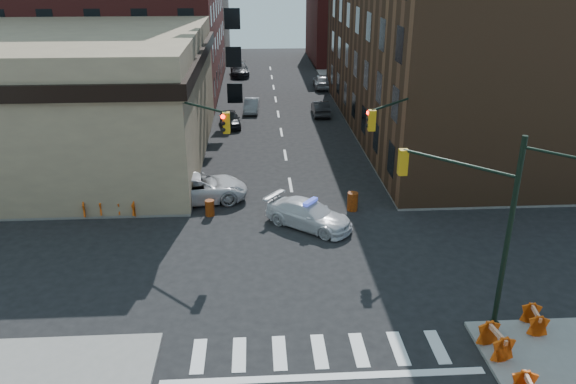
{
  "coord_description": "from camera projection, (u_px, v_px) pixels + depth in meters",
  "views": [
    {
      "loc": [
        -2.21,
        -23.8,
        13.62
      ],
      "look_at": [
        -0.55,
        3.54,
        2.2
      ],
      "focal_mm": 35.0,
      "sensor_mm": 36.0,
      "label": 1
    }
  ],
  "objects": [
    {
      "name": "sidewalk_nw",
      "position": [
        47.0,
        105.0,
        56.14
      ],
      "size": [
        34.0,
        54.5,
        0.15
      ],
      "primitive_type": "cube",
      "color": "gray",
      "rests_on": "ground"
    },
    {
      "name": "signal_pole_nw",
      "position": [
        188.0,
        145.0,
        30.21
      ],
      "size": [
        3.58,
        3.67,
        8.0
      ],
      "rotation": [
        0.0,
        0.0,
        -0.79
      ],
      "color": "black",
      "rests_on": "sidewalk_nw"
    },
    {
      "name": "parked_car_enear",
      "position": [
        320.0,
        108.0,
        52.53
      ],
      "size": [
        1.45,
        4.11,
        1.35
      ],
      "primitive_type": "imported",
      "rotation": [
        0.0,
        0.0,
        3.14
      ],
      "color": "black",
      "rests_on": "ground"
    },
    {
      "name": "parked_car_efar",
      "position": [
        322.0,
        81.0,
        63.51
      ],
      "size": [
        1.91,
        4.69,
        1.59
      ],
      "primitive_type": "imported",
      "rotation": [
        0.0,
        0.0,
        3.14
      ],
      "color": "#979A9F",
      "rests_on": "ground"
    },
    {
      "name": "barricade_se_a",
      "position": [
        534.0,
        320.0,
        21.88
      ],
      "size": [
        0.73,
        1.23,
        0.87
      ],
      "primitive_type": null,
      "rotation": [
        0.0,
        0.0,
        1.43
      ],
      "color": "#C03909",
      "rests_on": "sidewalk_se"
    },
    {
      "name": "commercial_row_ne",
      "position": [
        439.0,
        46.0,
        46.05
      ],
      "size": [
        14.0,
        34.0,
        14.0
      ],
      "primitive_type": "cube",
      "color": "#533521",
      "rests_on": "ground"
    },
    {
      "name": "signal_pole_se",
      "position": [
        480.0,
        222.0,
        20.76
      ],
      "size": [
        5.4,
        5.27,
        8.0
      ],
      "rotation": [
        0.0,
        0.0,
        2.36
      ],
      "color": "black",
      "rests_on": "sidewalk_se"
    },
    {
      "name": "filler_nw",
      "position": [
        156.0,
        1.0,
        80.44
      ],
      "size": [
        20.0,
        18.0,
        16.0
      ],
      "primitive_type": "cube",
      "color": "brown",
      "rests_on": "ground"
    },
    {
      "name": "barrel_bank",
      "position": [
        210.0,
        208.0,
        31.99
      ],
      "size": [
        0.69,
        0.69,
        0.93
      ],
      "primitive_type": "cylinder",
      "rotation": [
        0.0,
        0.0,
        0.43
      ],
      "color": "#C43D09",
      "rests_on": "ground"
    },
    {
      "name": "signal_pole_ne",
      "position": [
        402.0,
        141.0,
        30.87
      ],
      "size": [
        3.67,
        3.58,
        8.0
      ],
      "rotation": [
        0.0,
        0.0,
        -2.36
      ],
      "color": "black",
      "rests_on": "sidewalk_ne"
    },
    {
      "name": "sidewalk_ne",
      "position": [
        495.0,
        98.0,
        58.72
      ],
      "size": [
        34.0,
        54.5,
        0.15
      ],
      "primitive_type": "cube",
      "color": "gray",
      "rests_on": "ground"
    },
    {
      "name": "tree_ne_far",
      "position": [
        348.0,
        65.0,
        57.69
      ],
      "size": [
        3.0,
        3.0,
        4.85
      ],
      "color": "black",
      "rests_on": "sidewalk_ne"
    },
    {
      "name": "pedestrian_a",
      "position": [
        163.0,
        177.0,
        35.04
      ],
      "size": [
        0.75,
        0.67,
        1.72
      ],
      "primitive_type": "imported",
      "rotation": [
        0.0,
        0.0,
        -0.52
      ],
      "color": "black",
      "rests_on": "sidewalk_nw"
    },
    {
      "name": "barrel_road",
      "position": [
        353.0,
        201.0,
        32.64
      ],
      "size": [
        0.81,
        0.81,
        1.1
      ],
      "primitive_type": "cylinder",
      "rotation": [
        0.0,
        0.0,
        0.43
      ],
      "color": "#E84A0A",
      "rests_on": "ground"
    },
    {
      "name": "pedestrian_b",
      "position": [
        116.0,
        181.0,
        34.23
      ],
      "size": [
        1.13,
        1.06,
        1.84
      ],
      "primitive_type": "imported",
      "rotation": [
        0.0,
        0.0,
        0.55
      ],
      "color": "black",
      "rests_on": "sidewalk_nw"
    },
    {
      "name": "parked_car_wnear",
      "position": [
        230.0,
        119.0,
        48.97
      ],
      "size": [
        2.12,
        4.2,
        1.37
      ],
      "primitive_type": "imported",
      "rotation": [
        0.0,
        0.0,
        0.13
      ],
      "color": "black",
      "rests_on": "ground"
    },
    {
      "name": "pedestrian_c",
      "position": [
        133.0,
        173.0,
        35.5
      ],
      "size": [
        1.15,
        0.79,
        1.82
      ],
      "primitive_type": "imported",
      "rotation": [
        0.0,
        0.0,
        0.36
      ],
      "color": "black",
      "rests_on": "sidewalk_nw"
    },
    {
      "name": "police_car",
      "position": [
        309.0,
        215.0,
        30.55
      ],
      "size": [
        5.19,
        4.68,
        1.45
      ],
      "primitive_type": "imported",
      "rotation": [
        0.0,
        0.0,
        0.91
      ],
      "color": "silver",
      "rests_on": "ground"
    },
    {
      "name": "tree_ne_near",
      "position": [
        362.0,
        81.0,
        50.32
      ],
      "size": [
        3.0,
        3.0,
        4.85
      ],
      "color": "black",
      "rests_on": "sidewalk_ne"
    },
    {
      "name": "pickup",
      "position": [
        197.0,
        188.0,
        33.76
      ],
      "size": [
        6.46,
        3.77,
        1.69
      ],
      "primitive_type": "imported",
      "rotation": [
        0.0,
        0.0,
        1.74
      ],
      "color": "silver",
      "rests_on": "ground"
    },
    {
      "name": "bank_building",
      "position": [
        46.0,
        97.0,
        39.81
      ],
      "size": [
        22.0,
        22.0,
        9.0
      ],
      "primitive_type": "cube",
      "color": "#998664",
      "rests_on": "ground"
    },
    {
      "name": "parked_car_wfar",
      "position": [
        252.0,
        106.0,
        53.58
      ],
      "size": [
        1.6,
        3.94,
        1.27
      ],
      "primitive_type": "imported",
      "rotation": [
        0.0,
        0.0,
        -0.07
      ],
      "color": "gray",
      "rests_on": "ground"
    },
    {
      "name": "barricade_se_b",
      "position": [
        495.0,
        342.0,
        20.54
      ],
      "size": [
        0.85,
        1.4,
        0.99
      ],
      "primitive_type": null,
      "rotation": [
        0.0,
        0.0,
        1.73
      ],
      "color": "red",
      "rests_on": "sidewalk_se"
    },
    {
      "name": "ground",
      "position": [
        304.0,
        261.0,
        27.29
      ],
      "size": [
        140.0,
        140.0,
        0.0
      ],
      "primitive_type": "plane",
      "color": "black",
      "rests_on": "ground"
    },
    {
      "name": "filler_ne",
      "position": [
        367.0,
        17.0,
        79.2
      ],
      "size": [
        16.0,
        16.0,
        12.0
      ],
      "primitive_type": "cube",
      "color": "maroon",
      "rests_on": "ground"
    },
    {
      "name": "parked_car_wdeep",
      "position": [
        240.0,
        70.0,
        70.11
      ],
      "size": [
        2.58,
        5.54,
        1.56
      ],
      "primitive_type": "imported",
      "rotation": [
        0.0,
        0.0,
        0.07
      ],
      "color": "black",
      "rests_on": "ground"
    },
    {
      "name": "barricade_nw_a",
      "position": [
        128.0,
        208.0,
        31.79
      ],
      "size": [
        1.22,
        0.82,
        0.83
      ],
      "primitive_type": null,
      "rotation": [
        0.0,
        0.0,
        -0.26
      ],
      "color": "#C94E09",
      "rests_on": "sidewalk_nw"
    },
    {
      "name": "barricade_nw_b",
      "position": [
        93.0,
        208.0,
        31.67
      ],
      "size": [
        1.28,
        0.78,
        0.9
      ],
      "primitive_type": null,
      "rotation": [
        0.0,
        0.0,
        0.16
      ],
      "color": "red",
      "rests_on": "sidewalk_nw"
    }
  ]
}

